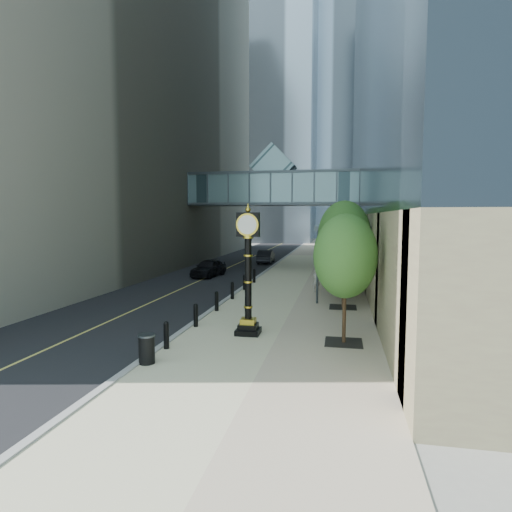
# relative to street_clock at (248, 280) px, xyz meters

# --- Properties ---
(ground) EXTENTS (320.00, 320.00, 0.00)m
(ground) POSITION_rel_street_clock_xyz_m (0.21, -3.49, -2.29)
(ground) COLOR gray
(ground) RESTS_ON ground
(road) EXTENTS (8.00, 180.00, 0.02)m
(road) POSITION_rel_street_clock_xyz_m (-6.79, 36.51, -2.28)
(road) COLOR black
(road) RESTS_ON ground
(sidewalk) EXTENTS (8.00, 180.00, 0.06)m
(sidewalk) POSITION_rel_street_clock_xyz_m (1.21, 36.51, -2.26)
(sidewalk) COLOR #C2BB95
(sidewalk) RESTS_ON ground
(curb) EXTENTS (0.25, 180.00, 0.07)m
(curb) POSITION_rel_street_clock_xyz_m (-2.79, 36.51, -2.26)
(curb) COLOR gray
(curb) RESTS_ON ground
(midrise_left) EXTENTS (20.00, 58.00, 40.00)m
(midrise_left) POSITION_rel_street_clock_xyz_m (-20.79, 21.51, 17.71)
(midrise_left) COLOR #9E977C
(midrise_left) RESTS_ON ground
(distant_tower_a) EXTENTS (24.00, 22.00, 78.00)m
(distant_tower_a) POSITION_rel_street_clock_xyz_m (-13.79, 71.51, 36.71)
(distant_tower_a) COLOR #9BB0C3
(distant_tower_a) RESTS_ON ground
(distant_tower_b) EXTENTS (26.00, 24.00, 90.00)m
(distant_tower_b) POSITION_rel_street_clock_xyz_m (9.21, 91.51, 42.71)
(distant_tower_b) COLOR #9BB0C3
(distant_tower_b) RESTS_ON ground
(distant_tower_c) EXTENTS (22.00, 22.00, 65.00)m
(distant_tower_c) POSITION_rel_street_clock_xyz_m (-5.79, 116.51, 30.21)
(distant_tower_c) COLOR #9BB0C3
(distant_tower_c) RESTS_ON ground
(skywalk) EXTENTS (17.00, 4.20, 5.80)m
(skywalk) POSITION_rel_street_clock_xyz_m (-2.79, 24.51, 5.42)
(skywalk) COLOR slate
(skywalk) RESTS_ON ground
(entrance_canopy) EXTENTS (3.00, 8.00, 4.38)m
(entrance_canopy) POSITION_rel_street_clock_xyz_m (3.69, 10.51, 1.90)
(entrance_canopy) COLOR #383F44
(entrance_canopy) RESTS_ON ground
(bollard_row) EXTENTS (0.20, 16.20, 0.90)m
(bollard_row) POSITION_rel_street_clock_xyz_m (-2.49, 5.51, -1.78)
(bollard_row) COLOR black
(bollard_row) RESTS_ON sidewalk
(street_trees) EXTENTS (2.73, 28.34, 5.62)m
(street_trees) POSITION_rel_street_clock_xyz_m (3.81, 12.33, 1.35)
(street_trees) COLOR black
(street_trees) RESTS_ON sidewalk
(street_clock) EXTENTS (0.98, 0.98, 5.14)m
(street_clock) POSITION_rel_street_clock_xyz_m (0.00, 0.00, 0.00)
(street_clock) COLOR black
(street_clock) RESTS_ON sidewalk
(trash_bin) EXTENTS (0.69, 0.69, 0.90)m
(trash_bin) POSITION_rel_street_clock_xyz_m (-2.49, -4.08, -1.78)
(trash_bin) COLOR black
(trash_bin) RESTS_ON sidewalk
(pedestrian) EXTENTS (0.64, 0.54, 1.50)m
(pedestrian) POSITION_rel_street_clock_xyz_m (2.16, 10.37, -1.48)
(pedestrian) COLOR beige
(pedestrian) RESTS_ON sidewalk
(car_near) EXTENTS (2.23, 4.34, 1.41)m
(car_near) POSITION_rel_street_clock_xyz_m (-6.80, 16.23, -1.56)
(car_near) COLOR black
(car_near) RESTS_ON road
(car_far) EXTENTS (1.58, 4.20, 1.37)m
(car_far) POSITION_rel_street_clock_xyz_m (-3.99, 27.18, -1.58)
(car_far) COLOR black
(car_far) RESTS_ON road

